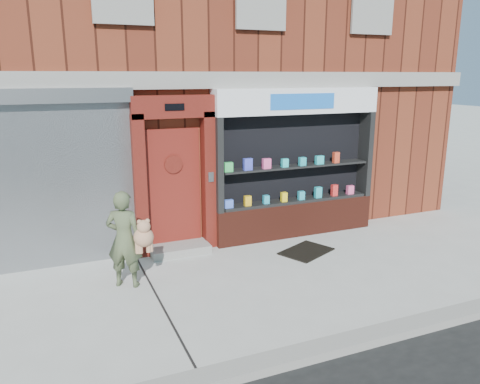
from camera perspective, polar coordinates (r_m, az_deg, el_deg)
ground at (r=7.68m, az=1.64°, el=-10.90°), size 80.00×80.00×0.00m
curb at (r=6.00m, az=10.60°, el=-18.23°), size 60.00×0.30×0.12m
building at (r=12.68m, az=-10.02°, el=17.31°), size 12.00×8.16×8.00m
shutter_bay at (r=8.40m, az=-23.14°, el=2.49°), size 3.10×0.30×3.04m
red_door_bay at (r=8.65m, az=-7.95°, el=2.04°), size 1.52×0.58×2.90m
pharmacy_bay at (r=9.56m, az=6.75°, el=2.71°), size 3.50×0.41×3.00m
woman at (r=7.48m, az=-13.67°, el=-5.56°), size 0.77×0.60×1.55m
doormat at (r=8.97m, az=8.07°, el=-7.16°), size 1.15×1.01×0.02m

